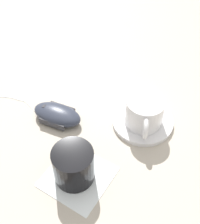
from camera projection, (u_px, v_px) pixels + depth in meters
name	position (u px, v px, depth m)	size (l,w,h in m)	color
ground_plane	(105.00, 138.00, 0.68)	(3.00, 3.00, 0.00)	#B2A899
saucer	(143.00, 120.00, 0.71)	(0.14, 0.14, 0.01)	white
coffee_cup	(144.00, 112.00, 0.67)	(0.09, 0.10, 0.07)	white
computer_mouse	(57.00, 114.00, 0.70)	(0.13, 0.10, 0.03)	#2D3342
napkin_under_glass	(78.00, 177.00, 0.62)	(0.12, 0.12, 0.00)	white
drinking_glass	(73.00, 165.00, 0.59)	(0.08, 0.08, 0.08)	black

